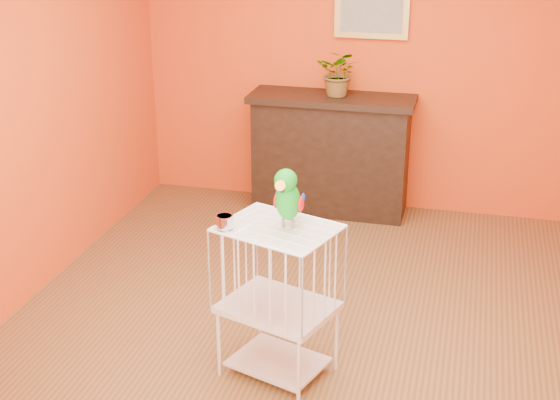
# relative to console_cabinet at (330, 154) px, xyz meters

# --- Properties ---
(ground) EXTENTS (4.50, 4.50, 0.00)m
(ground) POSITION_rel_console_cabinet_xyz_m (0.28, -2.01, -0.52)
(ground) COLOR brown
(ground) RESTS_ON ground
(room_shell) EXTENTS (4.50, 4.50, 4.50)m
(room_shell) POSITION_rel_console_cabinet_xyz_m (0.28, -2.01, 1.06)
(room_shell) COLOR #CA3F13
(room_shell) RESTS_ON ground
(console_cabinet) EXTENTS (1.40, 0.50, 1.04)m
(console_cabinet) POSITION_rel_console_cabinet_xyz_m (0.00, 0.00, 0.00)
(console_cabinet) COLOR black
(console_cabinet) RESTS_ON ground
(potted_plant) EXTENTS (0.41, 0.44, 0.31)m
(potted_plant) POSITION_rel_console_cabinet_xyz_m (0.06, -0.02, 0.67)
(potted_plant) COLOR #26722D
(potted_plant) RESTS_ON console_cabinet
(framed_picture) EXTENTS (0.62, 0.04, 0.50)m
(framed_picture) POSITION_rel_console_cabinet_xyz_m (0.28, 0.21, 1.23)
(framed_picture) COLOR #B89A41
(framed_picture) RESTS_ON room_shell
(birdcage) EXTENTS (0.73, 0.64, 0.94)m
(birdcage) POSITION_rel_console_cabinet_xyz_m (0.19, -2.55, -0.03)
(birdcage) COLOR silver
(birdcage) RESTS_ON ground
(feed_cup) EXTENTS (0.10, 0.10, 0.07)m
(feed_cup) POSITION_rel_console_cabinet_xyz_m (-0.09, -2.63, 0.46)
(feed_cup) COLOR silver
(feed_cup) RESTS_ON birdcage
(parrot) EXTENTS (0.18, 0.32, 0.35)m
(parrot) POSITION_rel_console_cabinet_xyz_m (0.24, -2.54, 0.60)
(parrot) COLOR #59544C
(parrot) RESTS_ON birdcage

